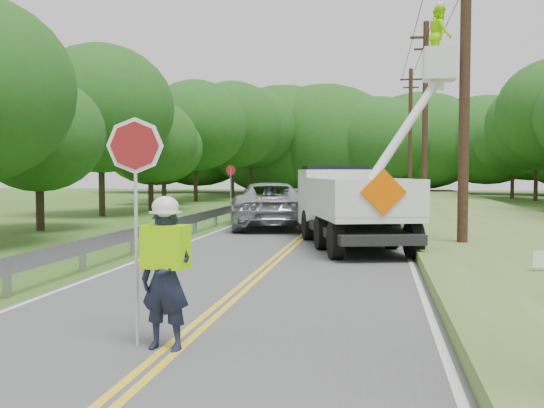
# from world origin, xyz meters

# --- Properties ---
(ground) EXTENTS (140.00, 140.00, 0.00)m
(ground) POSITION_xyz_m (0.00, 0.00, 0.00)
(ground) COLOR #37591D
(ground) RESTS_ON ground
(road) EXTENTS (7.20, 96.00, 0.03)m
(road) POSITION_xyz_m (0.00, 14.00, 0.01)
(road) COLOR #505053
(road) RESTS_ON ground
(guardrail) EXTENTS (0.18, 48.00, 0.77)m
(guardrail) POSITION_xyz_m (-4.02, 14.91, 0.55)
(guardrail) COLOR #92969A
(guardrail) RESTS_ON ground
(utility_poles) EXTENTS (1.60, 43.30, 10.00)m
(utility_poles) POSITION_xyz_m (5.00, 17.02, 5.27)
(utility_poles) COLOR black
(utility_poles) RESTS_ON ground
(tall_grass_verge) EXTENTS (7.00, 96.00, 0.30)m
(tall_grass_verge) POSITION_xyz_m (7.10, 14.00, 0.15)
(tall_grass_verge) COLOR #51732B
(tall_grass_verge) RESTS_ON ground
(treeline_left) EXTENTS (10.09, 56.60, 10.39)m
(treeline_left) POSITION_xyz_m (-10.32, 32.02, 5.59)
(treeline_left) COLOR #332319
(treeline_left) RESTS_ON ground
(treeline_horizon) EXTENTS (56.41, 14.05, 11.81)m
(treeline_horizon) POSITION_xyz_m (-0.16, 56.22, 5.50)
(treeline_horizon) COLOR #264F1A
(treeline_horizon) RESTS_ON ground
(flagger) EXTENTS (1.16, 0.52, 3.00)m
(flagger) POSITION_xyz_m (-0.08, -1.78, 1.09)
(flagger) COLOR #191E33
(flagger) RESTS_ON road
(bucket_truck) EXTENTS (4.95, 7.51, 6.96)m
(bucket_truck) POSITION_xyz_m (1.79, 10.58, 1.57)
(bucket_truck) COLOR black
(bucket_truck) RESTS_ON road
(suv_silver) EXTENTS (4.45, 7.14, 1.84)m
(suv_silver) POSITION_xyz_m (-1.79, 15.88, 0.94)
(suv_silver) COLOR #A5A6AC
(suv_silver) RESTS_ON road
(suv_darkgrey) EXTENTS (2.83, 5.11, 1.40)m
(suv_darkgrey) POSITION_xyz_m (-1.71, 23.52, 0.72)
(suv_darkgrey) COLOR #3E3F46
(suv_darkgrey) RESTS_ON road
(stop_sign_permanent) EXTENTS (0.44, 0.40, 2.65)m
(stop_sign_permanent) POSITION_xyz_m (-4.97, 22.48, 1.77)
(stop_sign_permanent) COLOR #92969A
(stop_sign_permanent) RESTS_ON ground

